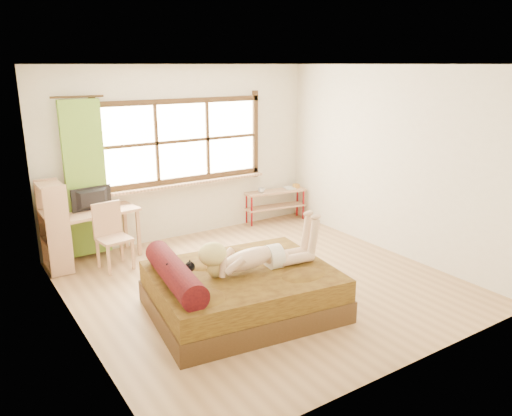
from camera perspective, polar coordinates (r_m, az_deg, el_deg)
floor at (r=6.47m, az=0.69°, el=-8.57°), size 4.50×4.50×0.00m
ceiling at (r=5.87m, az=0.78°, el=16.11°), size 4.50×4.50×0.00m
wall_back at (r=7.96m, az=-8.39°, el=6.19°), size 4.50×0.00×4.50m
wall_front at (r=4.41m, az=17.26°, el=-2.48°), size 4.50×0.00×4.50m
wall_left at (r=5.16m, az=-20.49°, el=-0.10°), size 0.00×4.50×4.50m
wall_right at (r=7.49m, az=15.23°, el=5.18°), size 0.00×4.50×4.50m
window at (r=7.90m, az=-8.34°, el=7.29°), size 2.80×0.16×1.46m
curtain at (r=7.38m, az=-18.89°, el=3.12°), size 0.55×0.10×2.20m
bed at (r=5.66m, az=-2.00°, el=-9.35°), size 2.17×1.82×0.75m
woman at (r=5.51m, az=0.03°, el=-4.15°), size 1.43×0.57×0.60m
kitten at (r=5.31m, az=-8.82°, el=-7.22°), size 0.31×0.16×0.24m
desk at (r=7.35m, az=-17.84°, el=-1.07°), size 1.21×0.67×0.72m
monitor at (r=7.33m, az=-18.12°, el=0.97°), size 0.58×0.15×0.33m
chair at (r=7.07m, az=-16.23°, el=-2.66°), size 0.45×0.45×0.90m
pipe_shelf at (r=8.83m, az=2.29°, el=1.09°), size 1.14×0.43×0.63m
cup at (r=8.62m, az=0.61°, el=2.03°), size 0.13×0.13×0.09m
book at (r=8.90m, az=3.28°, el=2.24°), size 0.20×0.26×0.02m
bookshelf at (r=7.16m, az=-22.05°, el=-2.01°), size 0.30×0.53×1.22m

